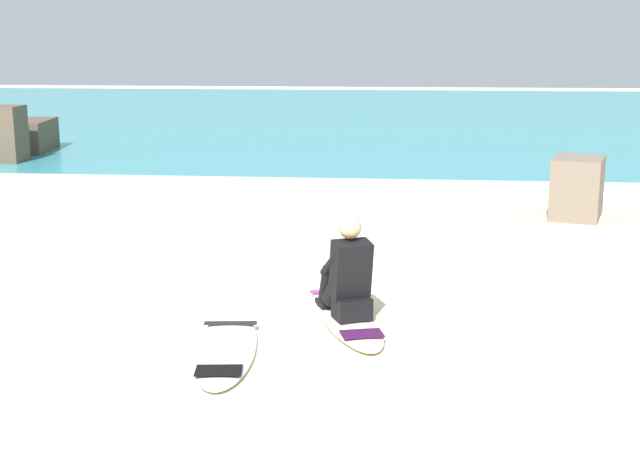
% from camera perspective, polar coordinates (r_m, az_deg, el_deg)
% --- Properties ---
extents(ground_plane, '(80.00, 80.00, 0.00)m').
position_cam_1_polar(ground_plane, '(7.75, -4.03, -6.99)').
color(ground_plane, beige).
extents(sea, '(80.00, 28.00, 0.10)m').
position_cam_1_polar(sea, '(28.91, 3.05, 7.54)').
color(sea, teal).
rests_on(sea, ground).
extents(breaking_foam, '(80.00, 0.90, 0.11)m').
position_cam_1_polar(breaking_foam, '(15.34, 0.80, 3.07)').
color(breaking_foam, white).
rests_on(breaking_foam, ground).
extents(surfboard_main, '(1.09, 2.28, 0.08)m').
position_cam_1_polar(surfboard_main, '(8.33, 1.68, -5.31)').
color(surfboard_main, '#EFE5C6').
rests_on(surfboard_main, ground).
extents(surfer_seated, '(0.59, 0.77, 0.95)m').
position_cam_1_polar(surfer_seated, '(8.05, 1.82, -2.97)').
color(surfer_seated, black).
rests_on(surfer_seated, surfboard_main).
extents(surfboard_spare_near, '(0.74, 1.96, 0.08)m').
position_cam_1_polar(surfboard_spare_near, '(7.47, -6.20, -7.52)').
color(surfboard_spare_near, silver).
rests_on(surfboard_spare_near, ground).
extents(rock_outcrop_distant, '(2.25, 3.04, 1.24)m').
position_cam_1_polar(rock_outcrop_distant, '(20.36, -19.51, 5.85)').
color(rock_outcrop_distant, brown).
rests_on(rock_outcrop_distant, ground).
extents(shoreline_rock, '(0.94, 1.16, 0.89)m').
position_cam_1_polar(shoreline_rock, '(13.33, 16.47, 2.80)').
color(shoreline_rock, '#756656').
rests_on(shoreline_rock, ground).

